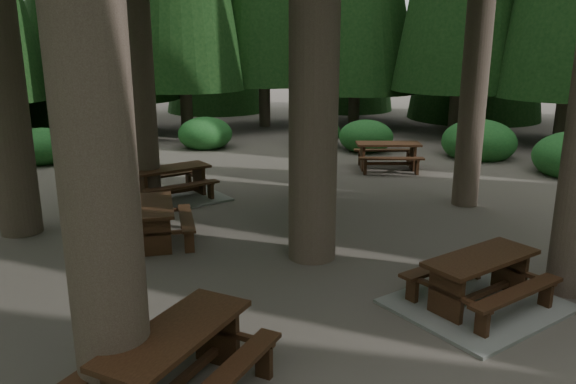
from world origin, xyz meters
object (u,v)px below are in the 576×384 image
object	(u,v)px
picnic_table_a	(479,289)
picnic_table_b	(155,217)
picnic_table_c	(172,188)
picnic_table_e	(177,353)
picnic_table_d	(388,152)

from	to	relation	value
picnic_table_a	picnic_table_b	xyz separation A→B (m)	(-4.05, 4.41, 0.24)
picnic_table_a	picnic_table_c	bearing A→B (deg)	99.74
picnic_table_b	picnic_table_c	world-z (taller)	picnic_table_c
picnic_table_e	picnic_table_b	bearing A→B (deg)	41.85
picnic_table_b	picnic_table_d	bearing A→B (deg)	-55.12
picnic_table_a	picnic_table_d	size ratio (longest dim) A/B	1.20
picnic_table_b	picnic_table_e	world-z (taller)	picnic_table_e
picnic_table_b	picnic_table_e	xyz separation A→B (m)	(-0.45, -5.07, 0.04)
picnic_table_d	picnic_table_e	size ratio (longest dim) A/B	0.93
picnic_table_a	picnic_table_e	world-z (taller)	picnic_table_e
picnic_table_b	picnic_table_e	size ratio (longest dim) A/B	0.78
picnic_table_a	picnic_table_d	distance (m)	8.94
picnic_table_b	picnic_table_e	distance (m)	5.09
picnic_table_a	picnic_table_e	distance (m)	4.55
picnic_table_e	picnic_table_d	bearing A→B (deg)	5.79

